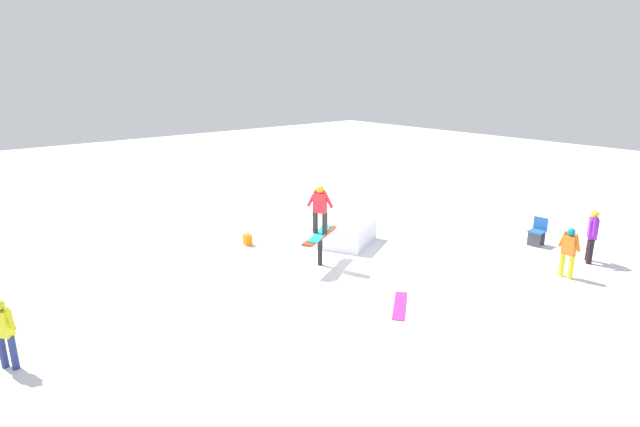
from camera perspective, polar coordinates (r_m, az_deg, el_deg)
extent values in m
plane|color=white|center=(14.24, 0.00, -5.89)|extent=(60.00, 60.00, 0.00)
cylinder|color=black|center=(14.08, 0.00, -4.30)|extent=(0.14, 0.14, 0.84)
cube|color=#A53F1E|center=(13.93, 0.00, -2.53)|extent=(1.76, 1.05, 0.08)
cube|color=white|center=(15.88, 2.92, -2.23)|extent=(2.28, 2.14, 0.68)
cube|color=#1CB6D1|center=(13.91, 0.00, -2.32)|extent=(1.42, 1.07, 0.03)
cylinder|color=#312D23|center=(13.85, -0.55, -1.03)|extent=(0.15, 0.15, 0.60)
cylinder|color=#312D23|center=(13.78, 0.56, -1.13)|extent=(0.15, 0.15, 0.60)
cube|color=red|center=(13.66, 0.00, 1.21)|extent=(0.38, 0.42, 0.55)
cylinder|color=red|center=(13.69, -0.90, 1.77)|extent=(0.25, 0.31, 0.50)
cylinder|color=red|center=(13.57, 0.91, 1.64)|extent=(0.25, 0.31, 0.50)
sphere|color=orange|center=(13.56, 0.00, 2.79)|extent=(0.23, 0.23, 0.23)
cylinder|color=yellow|center=(14.88, 25.91, -5.25)|extent=(0.13, 0.13, 0.65)
cylinder|color=yellow|center=(14.78, 26.76, -5.50)|extent=(0.13, 0.13, 0.65)
cube|color=orange|center=(14.64, 26.61, -3.24)|extent=(0.21, 0.33, 0.52)
cylinder|color=orange|center=(14.69, 25.98, -2.62)|extent=(0.09, 0.21, 0.47)
cylinder|color=orange|center=(14.53, 27.36, -3.00)|extent=(0.09, 0.21, 0.47)
sphere|color=#0F8990|center=(14.54, 26.79, -1.89)|extent=(0.20, 0.20, 0.20)
cylinder|color=black|center=(16.40, 28.39, -3.55)|extent=(0.15, 0.15, 0.72)
cylinder|color=black|center=(16.14, 28.49, -3.86)|extent=(0.15, 0.15, 0.72)
cube|color=purple|center=(16.08, 28.75, -1.51)|extent=(0.42, 0.37, 0.59)
cylinder|color=purple|center=(16.27, 28.72, -0.84)|extent=(0.26, 0.20, 0.53)
cylinder|color=purple|center=(15.83, 28.90, -1.28)|extent=(0.26, 0.20, 0.53)
sphere|color=yellow|center=(15.98, 28.94, -0.11)|extent=(0.23, 0.23, 0.23)
cylinder|color=navy|center=(11.05, -31.61, -13.39)|extent=(0.13, 0.13, 0.66)
cylinder|color=navy|center=(11.21, -32.51, -13.12)|extent=(0.13, 0.13, 0.66)
cube|color=yellow|center=(10.88, -32.53, -10.52)|extent=(0.33, 0.36, 0.51)
cylinder|color=yellow|center=(10.70, -31.89, -10.16)|extent=(0.16, 0.19, 0.45)
cube|color=#C62C8F|center=(12.03, 9.10, -10.34)|extent=(1.34, 1.13, 0.02)
cube|color=#3F3F44|center=(16.96, 23.22, -2.79)|extent=(0.05, 0.40, 0.44)
cube|color=#3F3F44|center=(17.28, 23.71, -2.51)|extent=(0.05, 0.40, 0.44)
cube|color=#2864AD|center=(17.05, 23.56, -1.88)|extent=(0.46, 0.46, 0.04)
cube|color=#2864AD|center=(17.17, 23.91, -1.03)|extent=(0.06, 0.44, 0.40)
cube|color=orange|center=(15.93, -8.29, -2.98)|extent=(0.27, 0.34, 0.34)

